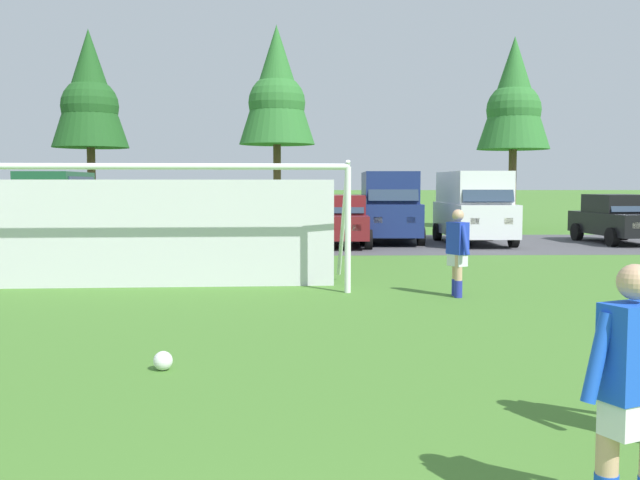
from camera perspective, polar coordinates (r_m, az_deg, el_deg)
The scene contains 16 objects.
ground_plane at distance 16.69m, azimuth 0.11°, elevation -2.86°, with size 400.00×400.00×0.00m, color #477A2D.
parking_lot_strip at distance 25.62m, azimuth -0.45°, elevation -0.29°, with size 52.00×8.40×0.01m, color #4C4C51.
soccer_ball at distance 8.62m, azimuth -12.12°, elevation -9.18°, with size 0.22×0.22×0.22m.
soccer_goal at distance 14.99m, azimuth -12.20°, elevation 1.17°, with size 7.49×2.25×2.57m.
player_striker_near at distance 4.98m, azimuth 23.08°, elevation -11.12°, with size 0.73×0.38×1.64m.
player_midfield_center at distance 13.90m, azimuth 10.66°, elevation -1.00°, with size 0.39×0.72×1.64m.
parked_car_slot_far_left at distance 28.02m, azimuth -19.89°, elevation 2.60°, with size 2.36×4.88×2.52m.
parked_car_slot_left at distance 26.54m, azimuth -13.99°, elevation 1.63°, with size 2.14×4.25×1.72m.
parked_car_slot_center_left at distance 25.71m, azimuth -6.70°, elevation 1.65°, with size 2.07×4.22×1.72m.
parked_car_slot_center at distance 24.72m, azimuth 1.58°, elevation 1.56°, with size 2.18×4.27×1.72m.
parked_car_slot_center_right at distance 26.43m, azimuth 5.39°, elevation 2.74°, with size 2.35×4.88×2.52m.
parked_car_slot_right at distance 26.14m, azimuth 11.86°, elevation 2.65°, with size 2.22×4.81×2.52m.
parked_car_slot_far_right at distance 27.91m, azimuth 22.21°, elevation 1.57°, with size 2.29×4.33×1.72m.
tree_left_edge at distance 34.13m, azimuth -17.52°, elevation 10.88°, with size 3.31×3.31×8.82m.
tree_mid_left at distance 34.59m, azimuth -3.39°, elevation 11.64°, with size 3.52×3.52×9.39m.
tree_center_back at distance 35.25m, azimuth 14.88°, elevation 10.70°, with size 3.30×3.30×8.80m.
Camera 1 is at (-0.47, -1.55, 2.13)m, focal length 41.08 mm.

